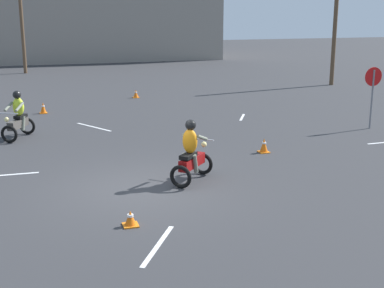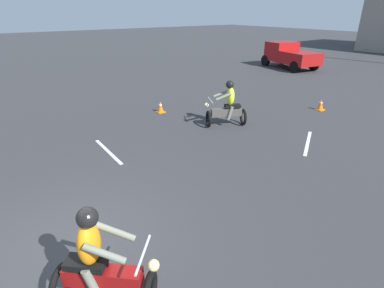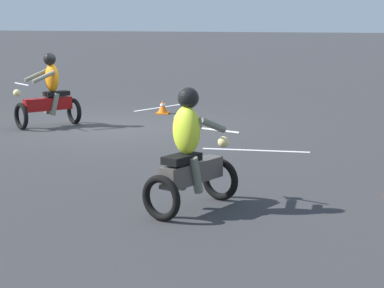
# 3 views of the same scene
# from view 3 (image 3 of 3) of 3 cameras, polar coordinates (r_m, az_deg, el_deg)

# --- Properties ---
(ground_plane) EXTENTS (120.00, 120.00, 0.00)m
(ground_plane) POSITION_cam_3_polar(r_m,az_deg,el_deg) (16.88, -6.18, 1.27)
(ground_plane) COLOR #333335
(motorcycle_rider_foreground) EXTENTS (1.39, 1.43, 1.66)m
(motorcycle_rider_foreground) POSITION_cam_3_polar(r_m,az_deg,el_deg) (17.06, -10.84, 3.71)
(motorcycle_rider_foreground) COLOR black
(motorcycle_rider_foreground) RESTS_ON ground
(motorcycle_rider_background) EXTENTS (1.18, 1.52, 1.66)m
(motorcycle_rider_background) POSITION_cam_3_polar(r_m,az_deg,el_deg) (9.86, -0.12, -1.02)
(motorcycle_rider_background) COLOR black
(motorcycle_rider_background) RESTS_ON ground
(traffic_cone_far_right) EXTENTS (0.32, 0.32, 0.33)m
(traffic_cone_far_right) POSITION_cam_3_polar(r_m,az_deg,el_deg) (18.88, -2.25, 2.80)
(traffic_cone_far_right) COLOR orange
(traffic_cone_far_right) RESTS_ON ground
(lane_stripe_w) EXTENTS (2.03, 0.13, 0.01)m
(lane_stripe_w) POSITION_cam_3_polar(r_m,az_deg,el_deg) (14.16, 4.88, -0.48)
(lane_stripe_w) COLOR silver
(lane_stripe_w) RESTS_ON ground
(lane_stripe_sw) EXTENTS (1.05, 1.67, 0.01)m
(lane_stripe_sw) POSITION_cam_3_polar(r_m,az_deg,el_deg) (20.03, -2.49, 2.80)
(lane_stripe_sw) COLOR silver
(lane_stripe_sw) RESTS_ON ground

